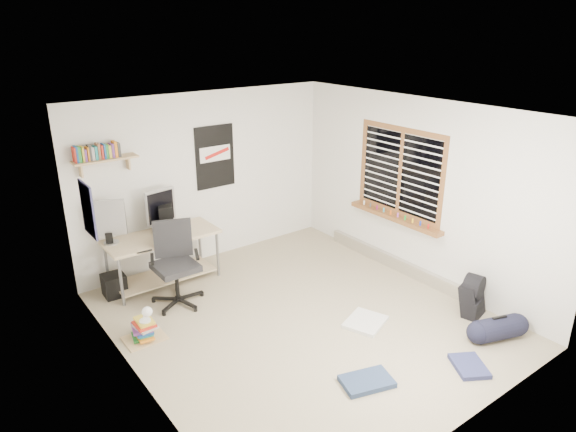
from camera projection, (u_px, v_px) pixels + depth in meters
floor at (301, 319)px, 6.26m from camera, size 4.00×4.50×0.01m
ceiling at (303, 112)px, 5.37m from camera, size 4.00×4.50×0.01m
back_wall at (206, 178)px, 7.50m from camera, size 4.00×0.01×2.50m
left_wall at (129, 272)px, 4.69m from camera, size 0.01×4.50×2.50m
right_wall at (418, 191)px, 6.93m from camera, size 0.01×4.50×2.50m
desk at (164, 258)px, 7.01m from camera, size 1.52×0.71×0.68m
monitor_left at (110, 228)px, 6.56m from camera, size 0.43×0.29×0.47m
monitor_right at (161, 216)px, 6.95m from camera, size 0.44×0.18×0.48m
pc_tower at (166, 218)px, 7.00m from camera, size 0.31×0.43×0.41m
keyboard at (137, 251)px, 6.44m from camera, size 0.37×0.17×0.02m
speaker_left at (109, 239)px, 6.60m from camera, size 0.11×0.11×0.18m
speaker_right at (168, 234)px, 6.71m from camera, size 0.12×0.12×0.20m
office_chair at (176, 268)px, 6.44m from camera, size 0.91×0.91×1.07m
wall_shelf at (105, 159)px, 6.41m from camera, size 0.80×0.22×0.24m
poster_back_wall at (215, 157)px, 7.46m from camera, size 0.62×0.03×0.92m
poster_left_wall at (88, 210)px, 5.51m from camera, size 0.02×0.42×0.60m
window at (399, 172)px, 7.06m from camera, size 0.10×1.50×1.26m
baseboard_heater at (393, 261)px, 7.54m from camera, size 0.08×2.50×0.18m
backpack at (472, 300)px, 6.29m from camera, size 0.38×0.33×0.43m
duffel_bag at (498, 328)px, 5.81m from camera, size 0.34×0.34×0.53m
tshirt at (365, 322)px, 6.15m from camera, size 0.60×0.56×0.04m
jeans_a at (367, 381)px, 5.12m from camera, size 0.58×0.45×0.06m
jeans_b at (469, 366)px, 5.35m from camera, size 0.47×0.51×0.05m
book_stack at (143, 327)px, 5.81m from camera, size 0.50×0.42×0.33m
desk_lamp at (144, 310)px, 5.72m from camera, size 0.17×0.24×0.21m
subwoofer at (114, 286)px, 6.75m from camera, size 0.29×0.29×0.31m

